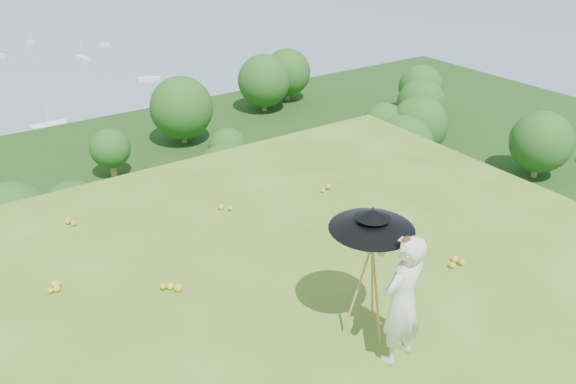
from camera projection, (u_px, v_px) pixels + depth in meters
ground at (318, 361)px, 7.38m from camera, size 14.00×14.00×0.00m
forest_slope at (58, 369)px, 46.49m from camera, size 140.00×56.00×22.00m
slope_trees at (21, 224)px, 40.08m from camera, size 110.00×50.00×6.00m
wildflowers at (307, 346)px, 7.53m from camera, size 10.00×10.50×0.12m
painter at (403, 301)px, 7.01m from camera, size 0.74×0.55×1.87m
field_easel at (369, 280)px, 7.49m from camera, size 0.81×0.81×1.75m
sun_umbrella at (372, 226)px, 7.12m from camera, size 1.31×1.31×0.54m
painter_cap at (410, 241)px, 6.61m from camera, size 0.26×0.28×0.10m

